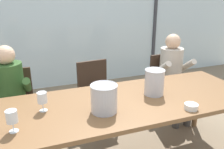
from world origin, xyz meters
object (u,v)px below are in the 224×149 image
Objects in this scene: person_beige_jumper at (173,71)px; ice_bucket_secondary at (154,82)px; person_olive_shirt at (10,93)px; dining_table at (125,107)px; chair_left_of_center at (95,89)px; wine_glass_by_left_taster at (12,117)px; chair_center at (166,80)px; ice_bucket_primary at (104,98)px; chair_near_curtain at (14,100)px; wine_glass_near_bucket at (42,98)px; tasting_bowl at (191,107)px.

person_beige_jumper reaches higher than ice_bucket_secondary.
ice_bucket_secondary is (1.40, -0.71, 0.20)m from person_olive_shirt.
chair_left_of_center reaches higher than dining_table.
wine_glass_by_left_taster reaches higher than chair_left_of_center.
chair_center is 1.70m from ice_bucket_primary.
wine_glass_near_bucket reaches higher than chair_near_curtain.
chair_near_curtain and chair_left_of_center have the same top height.
wine_glass_near_bucket reaches higher than chair_left_of_center.
tasting_bowl is 1.31m from wine_glass_near_bucket.
chair_near_curtain is 5.12× the size of wine_glass_near_bucket.
person_olive_shirt is 1.58m from ice_bucket_secondary.
dining_table is 10.00× the size of ice_bucket_secondary.
person_beige_jumper is 6.96× the size of wine_glass_by_left_taster.
chair_left_of_center is at bearing 175.81° from person_beige_jumper.
person_olive_shirt is at bearing 132.33° from ice_bucket_primary.
chair_left_of_center is at bearing 5.88° from chair_near_curtain.
chair_near_curtain is 1.00× the size of chair_left_of_center.
ice_bucket_primary is at bearing -151.76° from dining_table.
chair_near_curtain is at bearing 138.55° from dining_table.
dining_table is 1.39m from chair_center.
person_olive_shirt is 6.96× the size of wine_glass_by_left_taster.
chair_near_curtain is 0.74× the size of person_beige_jumper.
ice_bucket_secondary is at bearing -1.37° from wine_glass_near_bucket.
tasting_bowl reaches higher than dining_table.
ice_bucket_primary reaches higher than chair_left_of_center.
dining_table is 2.97× the size of chair_center.
person_beige_jumper is 1.61m from ice_bucket_primary.
ice_bucket_primary reaches higher than chair_near_curtain.
person_olive_shirt reaches higher than ice_bucket_secondary.
tasting_bowl is (1.52, -1.29, 0.26)m from chair_near_curtain.
ice_bucket_primary is (-1.33, -0.88, 0.19)m from person_beige_jumper.
ice_bucket_secondary is at bearing 5.72° from dining_table.
chair_near_curtain is 2.01m from tasting_bowl.
person_olive_shirt is at bearing -177.49° from chair_left_of_center.
dining_table is at bearing -174.28° from ice_bucket_secondary.
chair_center is 2.12m from person_olive_shirt.
ice_bucket_secondary is (1.38, -0.88, 0.37)m from chair_near_curtain.
wine_glass_near_bucket is at bearing 160.88° from tasting_bowl.
person_beige_jumper is 1.96m from wine_glass_near_bucket.
person_beige_jumper reaches higher than ice_bucket_primary.
chair_near_curtain is at bearing 108.55° from wine_glass_near_bucket.
person_olive_shirt reaches higher than wine_glass_near_bucket.
chair_left_of_center is 1.00× the size of chair_center.
wine_glass_near_bucket is at bearing -155.48° from person_beige_jumper.
wine_glass_by_left_taster is at bearing -151.46° from person_beige_jumper.
ice_bucket_primary is at bearing -21.54° from wine_glass_near_bucket.
person_olive_shirt is at bearing 144.80° from dining_table.
ice_bucket_secondary reaches higher than dining_table.
chair_near_curtain is 5.12× the size of wine_glass_by_left_taster.
chair_center is at bearing 40.25° from dining_table.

